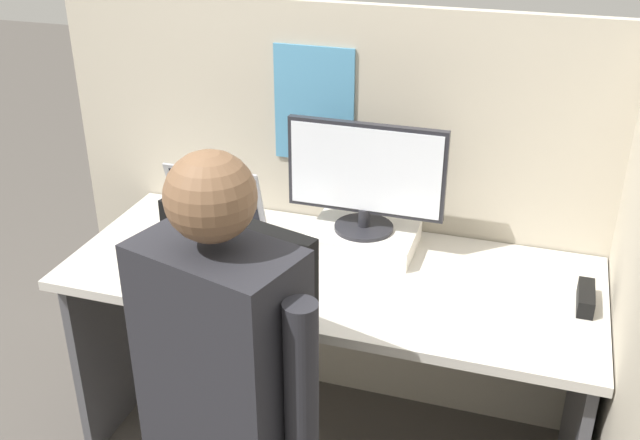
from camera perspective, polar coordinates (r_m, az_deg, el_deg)
The scene contains 10 objects.
cubicle_panel_back at distance 2.58m, azimuth 3.11°, elevation 0.19°, with size 2.11×0.05×1.45m.
cubicle_panel_right at distance 2.17m, azimuth 21.96°, elevation -7.63°, with size 0.04×1.30×1.45m.
desk at distance 2.37m, azimuth 0.79°, elevation -7.26°, with size 1.61×0.67×0.72m.
paper_box at distance 2.39m, azimuth 3.33°, elevation -1.40°, with size 0.33×0.24×0.07m.
monitor at distance 2.30m, azimuth 3.49°, elevation 3.41°, with size 0.49×0.19×0.35m.
laptop at distance 2.42m, azimuth -8.35°, elevation -0.84°, with size 0.32×0.25×0.26m.
mouse at distance 2.28m, azimuth -4.85°, elevation -3.37°, with size 0.07×0.06×0.03m.
stapler at distance 2.23m, azimuth 19.59°, elevation -5.61°, with size 0.04×0.15×0.05m.
carrot_toy at distance 2.12m, azimuth -4.34°, elevation -5.73°, with size 0.04×0.15×0.04m.
person at distance 1.65m, azimuth -7.55°, elevation -14.74°, with size 0.46×0.50×1.37m.
Camera 1 is at (0.57, -1.55, 1.87)m, focal length 42.00 mm.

